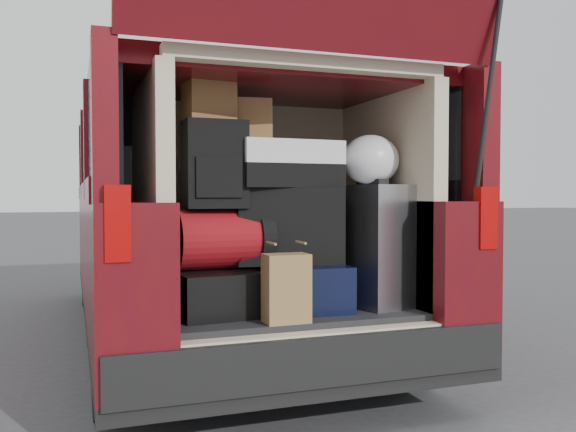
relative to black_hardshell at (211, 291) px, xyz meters
name	(u,v)px	position (x,y,z in m)	size (l,w,h in m)	color
ground	(295,424)	(0.38, -0.16, -0.66)	(80.00, 80.00, 0.00)	#3C3C3E
minivan	(213,223)	(0.38, 1.69, 0.25)	(1.90, 5.35, 2.77)	black
load_floor	(277,355)	(0.38, 0.11, -0.38)	(1.24, 1.05, 0.55)	black
black_hardshell	(211,291)	(0.00, 0.00, 0.00)	(0.39, 0.53, 0.21)	black
navy_hardshell	(298,286)	(0.45, -0.03, 0.01)	(0.43, 0.53, 0.23)	black
silver_roller	(372,245)	(0.84, -0.08, 0.21)	(0.26, 0.42, 0.63)	silver
kraft_bag	(286,288)	(0.27, -0.35, 0.05)	(0.20, 0.13, 0.31)	olive
red_duffel	(222,238)	(0.06, 0.01, 0.26)	(0.46, 0.30, 0.30)	maroon
black_soft_case	(287,225)	(0.41, 0.03, 0.32)	(0.54, 0.32, 0.39)	black
backpack	(215,165)	(0.01, -0.03, 0.62)	(0.30, 0.18, 0.43)	black
twotone_duffel	(287,164)	(0.40, 0.00, 0.63)	(0.53, 0.28, 0.24)	white
grocery_sack_lower	(209,101)	(0.00, 0.03, 0.94)	(0.23, 0.19, 0.21)	brown
grocery_sack_upper	(249,121)	(0.22, 0.09, 0.86)	(0.21, 0.17, 0.21)	brown
plastic_bag_right	(371,160)	(0.84, -0.07, 0.66)	(0.30, 0.28, 0.26)	white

